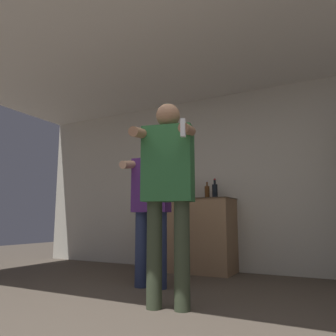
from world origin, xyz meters
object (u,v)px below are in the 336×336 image
Objects in this scene: bottle_brown_liquor at (215,191)px; person_woman_foreground at (168,183)px; bottle_green_wine at (207,192)px; person_man_side at (151,200)px; bottle_red_label at (186,190)px.

person_woman_foreground is (0.27, -1.92, -0.10)m from bottle_brown_liquor.
person_man_side reaches higher than bottle_green_wine.
person_man_side is (-0.56, 0.66, -0.09)m from person_woman_foreground.
bottle_red_label reaches higher than bottle_brown_liquor.
person_woman_foreground is 1.06× the size of person_man_side.
bottle_green_wine is 1.96m from person_woman_foreground.
bottle_brown_liquor is 0.12m from bottle_green_wine.
bottle_brown_liquor is 0.18× the size of person_man_side.
bottle_brown_liquor is 1.94m from person_woman_foreground.
person_man_side is at bearing -82.75° from bottle_red_label.
person_man_side is (0.16, -1.26, -0.22)m from bottle_red_label.
person_woman_foreground reaches higher than bottle_brown_liquor.
bottle_brown_liquor is 0.45m from bottle_red_label.
bottle_green_wine is at bearing 180.00° from bottle_brown_liquor.
bottle_red_label is 0.20× the size of person_woman_foreground.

